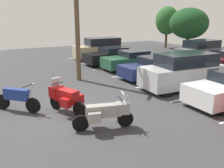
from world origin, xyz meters
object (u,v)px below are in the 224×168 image
Objects in this scene: car_navy at (155,67)px; car_far_grey at (201,52)px; motorcycle_third at (106,113)px; utility_pole at (77,15)px; car_green at (132,60)px; motorcycle_second at (17,98)px; car_silver at (183,71)px; car_champagne at (100,48)px; car_black at (112,56)px; motorcycle_touring at (65,97)px.

car_far_grey is (-2.28, 6.84, 0.26)m from car_navy.
motorcycle_third is 8.03m from utility_pole.
utility_pole is at bearing -77.40° from car_green.
motorcycle_second is at bearing -49.97° from utility_pole.
car_silver is 0.63× the size of utility_pole.
car_navy is 1.02× the size of car_far_grey.
motorcycle_second is 4.21m from motorcycle_third.
car_champagne is 5.35m from car_green.
motorcycle_second is 0.78× the size of motorcycle_third.
motorcycle_third is at bearing -39.27° from car_green.
motorcycle_touring is at bearing -40.04° from car_black.
motorcycle_touring is 0.45× the size of car_green.
car_far_grey is at bearing 65.60° from car_black.
car_silver is at bearing -6.66° from car_navy.
car_far_grey is 11.91m from utility_pole.
utility_pole is (0.41, -11.51, 3.04)m from car_far_grey.
motorcycle_touring is 0.43× the size of car_black.
motorcycle_third is at bearing -14.82° from utility_pole.
motorcycle_third is 0.46× the size of car_silver.
motorcycle_second is 10.25m from car_green.
motorcycle_touring is 6.96m from car_silver.
motorcycle_touring is at bearing -28.31° from utility_pole.
utility_pole is (-1.87, -4.67, 3.30)m from car_navy.
car_far_grey is 0.61× the size of utility_pole.
car_black reaches higher than motorcycle_second.
car_navy is 6.01m from utility_pole.
motorcycle_second is 0.37× the size of car_champagne.
car_silver reaches higher than car_far_grey.
car_silver reaches higher than motorcycle_second.
car_black is at bearing -178.04° from car_navy.
motorcycle_touring is 0.26× the size of utility_pole.
car_far_grey is at bearing 84.43° from car_green.
car_navy is at bearing 173.34° from car_silver.
motorcycle_touring is 6.42m from utility_pole.
car_black is at bearing 139.96° from motorcycle_touring.
motorcycle_second is at bearing -62.65° from car_green.
car_far_grey is (6.00, 6.74, -0.02)m from car_champagne.
utility_pole reaches higher than car_far_grey.
motorcycle_third is at bearing -30.81° from car_black.
motorcycle_touring is at bearing -88.41° from car_silver.
motorcycle_second is at bearing -144.01° from motorcycle_third.
car_silver is at bearing -0.96° from car_black.
car_champagne is at bearing 174.25° from car_black.
car_far_grey is (-5.25, 14.12, 0.26)m from motorcycle_touring.
motorcycle_third is (3.41, 2.47, 0.03)m from motorcycle_second.
motorcycle_second is 0.37× the size of car_far_grey.
car_champagne reaches higher than motorcycle_touring.
motorcycle_second is at bearing -75.65° from car_far_grey.
car_navy is at bearing 112.24° from motorcycle_touring.
car_black is (-10.65, 6.35, 0.07)m from motorcycle_third.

